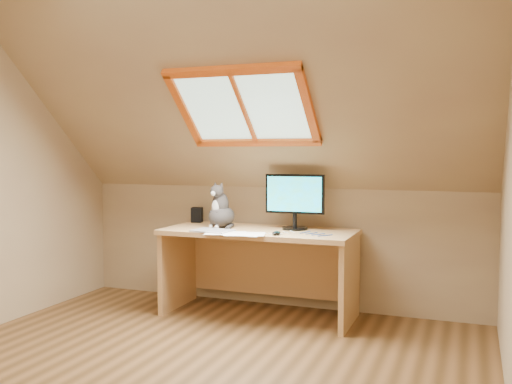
% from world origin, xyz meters
% --- Properties ---
extents(ground, '(3.50, 3.50, 0.00)m').
position_xyz_m(ground, '(0.00, 0.00, 0.00)').
color(ground, brown).
rests_on(ground, ground).
extents(room_shell, '(3.52, 3.52, 2.41)m').
position_xyz_m(room_shell, '(0.00, -0.09, 1.43)').
color(room_shell, tan).
rests_on(room_shell, ground).
extents(desk, '(1.51, 0.66, 0.69)m').
position_xyz_m(desk, '(-0.01, 1.45, 0.47)').
color(desk, tan).
rests_on(desk, ground).
extents(monitor, '(0.47, 0.20, 0.44)m').
position_xyz_m(monitor, '(0.25, 1.48, 0.94)').
color(monitor, black).
rests_on(monitor, desk).
extents(cat, '(0.26, 0.29, 0.38)m').
position_xyz_m(cat, '(-0.35, 1.40, 0.82)').
color(cat, '#423C3A').
rests_on(cat, desk).
extents(desk_speaker, '(0.11, 0.11, 0.13)m').
position_xyz_m(desk_speaker, '(-0.68, 1.63, 0.75)').
color(desk_speaker, black).
rests_on(desk_speaker, desk).
extents(graphics_tablet, '(0.32, 0.24, 0.01)m').
position_xyz_m(graphics_tablet, '(-0.31, 1.15, 0.70)').
color(graphics_tablet, '#B2B2B7').
rests_on(graphics_tablet, desk).
extents(mouse, '(0.07, 0.10, 0.03)m').
position_xyz_m(mouse, '(0.21, 1.14, 0.70)').
color(mouse, black).
rests_on(mouse, desk).
extents(papers, '(0.35, 0.30, 0.01)m').
position_xyz_m(papers, '(-0.09, 1.12, 0.69)').
color(papers, white).
rests_on(papers, desk).
extents(cables, '(0.51, 0.26, 0.01)m').
position_xyz_m(cables, '(0.37, 1.26, 0.69)').
color(cables, silver).
rests_on(cables, desk).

